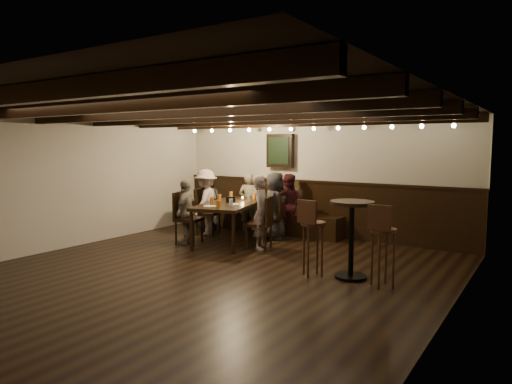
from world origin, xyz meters
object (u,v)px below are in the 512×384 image
Objects in this scene: person_left_near at (206,202)px; person_bench_right at (288,205)px; chair_left_near at (207,221)px; person_right_far at (262,212)px; person_right_near at (275,206)px; bar_stool_left at (313,248)px; chair_right_far at (260,233)px; high_top_table at (352,228)px; dining_table at (232,206)px; bar_stool_right at (382,256)px; chair_left_far at (188,228)px; chair_right_near at (273,225)px; person_bench_centre at (249,202)px; person_left_far at (186,212)px; person_bench_left at (208,201)px.

person_bench_right is at bearing 105.26° from person_left_near.
chair_left_near is 1.76m from person_right_far.
bar_stool_left is (1.78, -1.90, -0.26)m from person_right_near.
bar_stool_left is at bearing -138.81° from chair_right_far.
high_top_table is (2.28, -1.70, 0.05)m from person_right_near.
dining_table is 0.94m from chair_right_far.
bar_stool_right is (0.50, -0.16, -0.31)m from high_top_table.
bar_stool_right is (3.95, -0.60, 0.11)m from chair_left_far.
chair_left_near reaches higher than chair_right_far.
chair_right_near is at bearing 141.04° from bar_stool_left.
person_bench_centre is 3.78m from high_top_table.
person_right_far is (0.24, -0.87, -0.00)m from person_right_near.
person_left_near is 0.90m from person_left_far.
person_right_near is (0.03, 0.01, 0.38)m from chair_right_near.
person_bench_left is 4.86m from bar_stool_right.
person_right_near is at bearing 164.74° from person_bench_left.
person_left_far is at bearing 96.34° from person_bench_left.
high_top_table is at bearing 67.30° from chair_left_far.
person_left_far is at bearing -149.04° from dining_table.
chair_left_near is 1.72m from person_bench_right.
person_bench_right is 1.17× the size of high_top_table.
person_right_near reaches higher than person_right_far.
person_bench_left is at bearing 159.42° from bar_stool_right.
high_top_table is at bearing 55.30° from person_left_near.
person_bench_right is 1.36m from person_right_far.
chair_left_far is 2.14m from person_bench_right.
chair_left_near is at bearing 162.12° from bar_stool_left.
person_bench_centre reaches higher than bar_stool_left.
person_right_far reaches higher than bar_stool_right.
person_left_far is 1.11× the size of high_top_table.
high_top_table is (2.31, -1.69, 0.43)m from chair_right_near.
person_bench_right reaches higher than bar_stool_right.
chair_right_far is at bearing 90.00° from chair_left_far.
chair_left_far reaches higher than chair_right_far.
chair_left_near is 1.70m from chair_right_far.
person_left_far is at bearing 173.43° from bar_stool_right.
person_right_near is at bearing 120.96° from person_left_far.
person_right_far is (1.95, -0.86, 0.03)m from person_bench_left.
chair_left_near is at bearing 90.00° from chair_right_near.
person_left_near is at bearing 149.04° from dining_table.
person_right_far is 1.22× the size of high_top_table.
chair_left_near is 4.44m from bar_stool_right.
bar_stool_left is at bearing 49.18° from chair_left_near.
person_bench_centre is at bearing 26.57° from person_right_far.
person_left_near is 1.75m from person_right_far.
dining_table is 1.27m from person_bench_left.
chair_right_near is 1.52m from person_left_near.
chair_left_near is at bearing 178.12° from person_left_far.
person_bench_centre reaches higher than chair_right_near.
person_left_far is (-1.23, -1.74, -0.03)m from person_bench_right.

